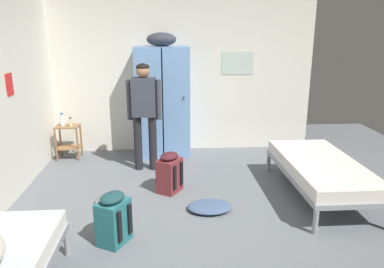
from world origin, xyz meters
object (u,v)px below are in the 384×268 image
object	(u,v)px
bed_right	(321,168)
clothes_pile_denim	(210,207)
backpack_maroon	(169,173)
locker_bank	(163,100)
person_traveler	(144,107)
shelf_unit	(69,139)
water_bottle	(62,120)
backpack_teal	(113,219)
clothes_pile_grey	(111,200)
lotion_bottle	(71,122)

from	to	relation	value
bed_right	clothes_pile_denim	size ratio (longest dim) A/B	3.55
backpack_maroon	clothes_pile_denim	bearing A→B (deg)	-50.45
locker_bank	person_traveler	xyz separation A→B (m)	(-0.27, -0.70, 0.02)
shelf_unit	water_bottle	bearing A→B (deg)	165.96
locker_bank	bed_right	bearing A→B (deg)	-42.04
water_bottle	backpack_teal	distance (m)	2.96
bed_right	clothes_pile_grey	world-z (taller)	bed_right
backpack_maroon	clothes_pile_denim	distance (m)	0.79
shelf_unit	water_bottle	world-z (taller)	water_bottle
clothes_pile_grey	backpack_teal	bearing A→B (deg)	-80.50
clothes_pile_denim	clothes_pile_grey	size ratio (longest dim) A/B	1.15
water_bottle	backpack_maroon	distance (m)	2.33
person_traveler	backpack_maroon	bearing A→B (deg)	-67.75
backpack_maroon	clothes_pile_grey	distance (m)	0.83
locker_bank	backpack_teal	xyz separation A→B (m)	(-0.51, -2.76, -0.71)
lotion_bottle	clothes_pile_denim	distance (m)	2.95
bed_right	clothes_pile_denim	world-z (taller)	bed_right
bed_right	backpack_teal	xyz separation A→B (m)	(-2.55, -0.93, -0.12)
locker_bank	water_bottle	world-z (taller)	locker_bank
clothes_pile_grey	bed_right	bearing A→B (deg)	0.87
water_bottle	clothes_pile_grey	world-z (taller)	water_bottle
shelf_unit	clothes_pile_grey	world-z (taller)	shelf_unit
lotion_bottle	clothes_pile_grey	xyz separation A→B (m)	(0.87, -1.74, -0.60)
water_bottle	lotion_bottle	size ratio (longest dim) A/B	1.41
person_traveler	clothes_pile_denim	xyz separation A→B (m)	(0.83, -1.44, -0.95)
locker_bank	water_bottle	xyz separation A→B (m)	(-1.67, -0.08, -0.30)
bed_right	water_bottle	xyz separation A→B (m)	(-3.71, 1.76, 0.29)
backpack_maroon	clothes_pile_grey	xyz separation A→B (m)	(-0.73, -0.32, -0.22)
person_traveler	clothes_pile_grey	size ratio (longest dim) A/B	3.53
bed_right	clothes_pile_denim	xyz separation A→B (m)	(-1.48, -0.31, -0.34)
locker_bank	clothes_pile_denim	bearing A→B (deg)	-75.41
lotion_bottle	backpack_maroon	bearing A→B (deg)	-41.59
backpack_maroon	backpack_teal	bearing A→B (deg)	-115.78
water_bottle	backpack_teal	xyz separation A→B (m)	(1.17, -2.69, -0.41)
locker_bank	clothes_pile_grey	size ratio (longest dim) A/B	4.45
bed_right	person_traveler	world-z (taller)	person_traveler
locker_bank	lotion_bottle	world-z (taller)	locker_bank
backpack_teal	locker_bank	bearing A→B (deg)	79.60
backpack_teal	clothes_pile_grey	bearing A→B (deg)	99.50
clothes_pile_grey	backpack_maroon	bearing A→B (deg)	23.57
shelf_unit	bed_right	distance (m)	4.03
person_traveler	backpack_teal	xyz separation A→B (m)	(-0.23, -2.06, -0.73)
water_bottle	lotion_bottle	world-z (taller)	water_bottle
bed_right	lotion_bottle	distance (m)	3.95
backpack_maroon	clothes_pile_denim	size ratio (longest dim) A/B	1.03
water_bottle	clothes_pile_grey	distance (m)	2.16
lotion_bottle	backpack_maroon	world-z (taller)	lotion_bottle
clothes_pile_denim	water_bottle	bearing A→B (deg)	137.24
locker_bank	water_bottle	size ratio (longest dim) A/B	9.52
lotion_bottle	person_traveler	bearing A→B (deg)	-24.34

